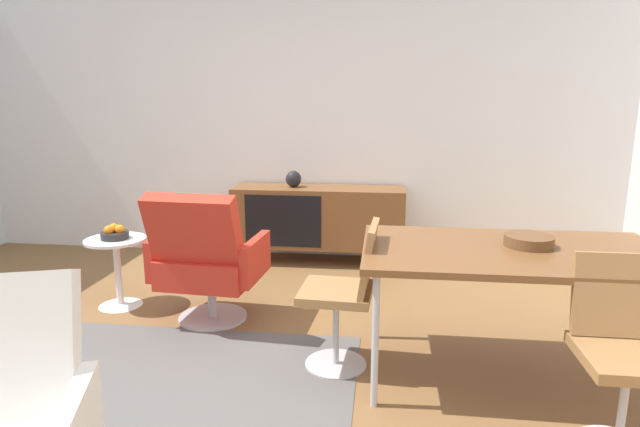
{
  "coord_description": "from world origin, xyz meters",
  "views": [
    {
      "loc": [
        0.92,
        -2.45,
        1.51
      ],
      "look_at": [
        0.51,
        0.88,
        0.78
      ],
      "focal_mm": 29.19,
      "sensor_mm": 36.0,
      "label": 1
    }
  ],
  "objects_px": {
    "vase_cobalt": "(293,179)",
    "dining_chair_near_window": "(347,290)",
    "dining_chair_front_right": "(624,348)",
    "lounge_chair_red": "(206,258)",
    "side_table_round": "(117,264)",
    "dining_table": "(513,256)",
    "sideboard": "(318,217)",
    "fruit_bowl": "(115,233)",
    "wooden_bowl_on_table": "(529,241)"
  },
  "relations": [
    {
      "from": "sideboard",
      "to": "fruit_bowl",
      "type": "bearing_deg",
      "value": -136.76
    },
    {
      "from": "lounge_chair_red",
      "to": "fruit_bowl",
      "type": "xyz_separation_m",
      "value": [
        -0.77,
        0.22,
        0.09
      ]
    },
    {
      "from": "sideboard",
      "to": "lounge_chair_red",
      "type": "relative_size",
      "value": 1.69
    },
    {
      "from": "side_table_round",
      "to": "fruit_bowl",
      "type": "relative_size",
      "value": 2.6
    },
    {
      "from": "dining_table",
      "to": "lounge_chair_red",
      "type": "height_order",
      "value": "lounge_chair_red"
    },
    {
      "from": "wooden_bowl_on_table",
      "to": "lounge_chair_red",
      "type": "height_order",
      "value": "lounge_chair_red"
    },
    {
      "from": "vase_cobalt",
      "to": "lounge_chair_red",
      "type": "bearing_deg",
      "value": -103.18
    },
    {
      "from": "wooden_bowl_on_table",
      "to": "fruit_bowl",
      "type": "xyz_separation_m",
      "value": [
        -2.74,
        0.65,
        -0.21
      ]
    },
    {
      "from": "sideboard",
      "to": "dining_chair_near_window",
      "type": "height_order",
      "value": "dining_chair_near_window"
    },
    {
      "from": "dining_chair_front_right",
      "to": "lounge_chair_red",
      "type": "height_order",
      "value": "lounge_chair_red"
    },
    {
      "from": "dining_table",
      "to": "vase_cobalt",
      "type": "bearing_deg",
      "value": 127.87
    },
    {
      "from": "lounge_chair_red",
      "to": "side_table_round",
      "type": "relative_size",
      "value": 1.82
    },
    {
      "from": "sideboard",
      "to": "lounge_chair_red",
      "type": "height_order",
      "value": "lounge_chair_red"
    },
    {
      "from": "vase_cobalt",
      "to": "sideboard",
      "type": "bearing_deg",
      "value": -0.46
    },
    {
      "from": "wooden_bowl_on_table",
      "to": "vase_cobalt",
      "type": "bearing_deg",
      "value": 130.37
    },
    {
      "from": "vase_cobalt",
      "to": "dining_chair_near_window",
      "type": "relative_size",
      "value": 0.18
    },
    {
      "from": "vase_cobalt",
      "to": "wooden_bowl_on_table",
      "type": "xyz_separation_m",
      "value": [
        1.63,
        -1.91,
        -0.03
      ]
    },
    {
      "from": "sideboard",
      "to": "lounge_chair_red",
      "type": "bearing_deg",
      "value": -111.44
    },
    {
      "from": "wooden_bowl_on_table",
      "to": "side_table_round",
      "type": "xyz_separation_m",
      "value": [
        -2.74,
        0.64,
        -0.45
      ]
    },
    {
      "from": "fruit_bowl",
      "to": "dining_table",
      "type": "bearing_deg",
      "value": -14.93
    },
    {
      "from": "sideboard",
      "to": "side_table_round",
      "type": "height_order",
      "value": "sideboard"
    },
    {
      "from": "sideboard",
      "to": "dining_chair_front_right",
      "type": "height_order",
      "value": "dining_chair_front_right"
    },
    {
      "from": "wooden_bowl_on_table",
      "to": "dining_chair_near_window",
      "type": "relative_size",
      "value": 0.3
    },
    {
      "from": "sideboard",
      "to": "lounge_chair_red",
      "type": "distance_m",
      "value": 1.59
    },
    {
      "from": "wooden_bowl_on_table",
      "to": "sideboard",
      "type": "bearing_deg",
      "value": 126.07
    },
    {
      "from": "dining_table",
      "to": "dining_chair_front_right",
      "type": "height_order",
      "value": "dining_chair_front_right"
    },
    {
      "from": "dining_table",
      "to": "dining_chair_near_window",
      "type": "bearing_deg",
      "value": -179.78
    },
    {
      "from": "wooden_bowl_on_table",
      "to": "dining_chair_front_right",
      "type": "relative_size",
      "value": 0.3
    },
    {
      "from": "wooden_bowl_on_table",
      "to": "dining_chair_front_right",
      "type": "height_order",
      "value": "dining_chair_front_right"
    },
    {
      "from": "dining_chair_front_right",
      "to": "lounge_chair_red",
      "type": "relative_size",
      "value": 0.9
    },
    {
      "from": "dining_table",
      "to": "lounge_chair_red",
      "type": "relative_size",
      "value": 1.69
    },
    {
      "from": "dining_chair_front_right",
      "to": "side_table_round",
      "type": "bearing_deg",
      "value": 157.14
    },
    {
      "from": "wooden_bowl_on_table",
      "to": "fruit_bowl",
      "type": "height_order",
      "value": "wooden_bowl_on_table"
    },
    {
      "from": "lounge_chair_red",
      "to": "fruit_bowl",
      "type": "bearing_deg",
      "value": 164.29
    },
    {
      "from": "vase_cobalt",
      "to": "fruit_bowl",
      "type": "height_order",
      "value": "vase_cobalt"
    },
    {
      "from": "dining_chair_front_right",
      "to": "lounge_chair_red",
      "type": "xyz_separation_m",
      "value": [
        -2.23,
        1.05,
        -0.0
      ]
    },
    {
      "from": "dining_chair_front_right",
      "to": "fruit_bowl",
      "type": "distance_m",
      "value": 3.26
    },
    {
      "from": "wooden_bowl_on_table",
      "to": "side_table_round",
      "type": "height_order",
      "value": "wooden_bowl_on_table"
    },
    {
      "from": "vase_cobalt",
      "to": "wooden_bowl_on_table",
      "type": "distance_m",
      "value": 2.51
    },
    {
      "from": "vase_cobalt",
      "to": "dining_table",
      "type": "bearing_deg",
      "value": -52.13
    },
    {
      "from": "dining_chair_front_right",
      "to": "dining_table",
      "type": "bearing_deg",
      "value": 122.04
    },
    {
      "from": "dining_chair_front_right",
      "to": "lounge_chair_red",
      "type": "distance_m",
      "value": 2.47
    },
    {
      "from": "vase_cobalt",
      "to": "side_table_round",
      "type": "relative_size",
      "value": 0.29
    },
    {
      "from": "sideboard",
      "to": "dining_table",
      "type": "bearing_deg",
      "value": -56.59
    },
    {
      "from": "dining_table",
      "to": "fruit_bowl",
      "type": "bearing_deg",
      "value": 165.07
    },
    {
      "from": "wooden_bowl_on_table",
      "to": "lounge_chair_red",
      "type": "bearing_deg",
      "value": 167.73
    },
    {
      "from": "sideboard",
      "to": "vase_cobalt",
      "type": "bearing_deg",
      "value": 179.54
    },
    {
      "from": "fruit_bowl",
      "to": "sideboard",
      "type": "bearing_deg",
      "value": 43.24
    },
    {
      "from": "dining_table",
      "to": "dining_chair_near_window",
      "type": "height_order",
      "value": "dining_chair_near_window"
    },
    {
      "from": "dining_chair_front_right",
      "to": "dining_chair_near_window",
      "type": "distance_m",
      "value": 1.36
    }
  ]
}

